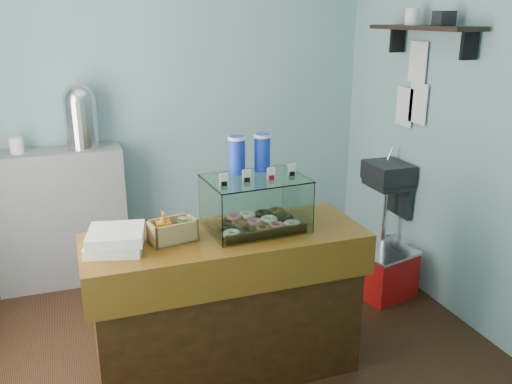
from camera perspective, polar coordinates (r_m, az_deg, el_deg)
name	(u,v)px	position (r m, az deg, el deg)	size (l,w,h in m)	color
ground	(217,347)	(3.72, -4.13, -15.97)	(3.50, 3.50, 0.00)	black
room_shell	(214,85)	(3.12, -4.41, 11.14)	(3.54, 3.04, 2.82)	#86BBC3
counter	(227,304)	(3.27, -3.09, -11.68)	(1.60, 0.60, 0.90)	#42230C
back_shelf	(61,218)	(4.57, -19.82, -2.61)	(1.00, 0.32, 1.10)	gray
display_case	(254,199)	(3.14, -0.21, -0.78)	(0.58, 0.44, 0.52)	black
condiment_crate	(171,230)	(3.00, -8.90, -4.01)	(0.27, 0.19, 0.18)	tan
pastry_boxes	(116,240)	(2.95, -14.56, -4.88)	(0.35, 0.35, 0.11)	white
coffee_urn	(80,115)	(4.37, -17.99, 7.76)	(0.27, 0.27, 0.50)	silver
red_cooler	(386,273)	(4.34, 13.57, -8.31)	(0.49, 0.42, 0.37)	red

